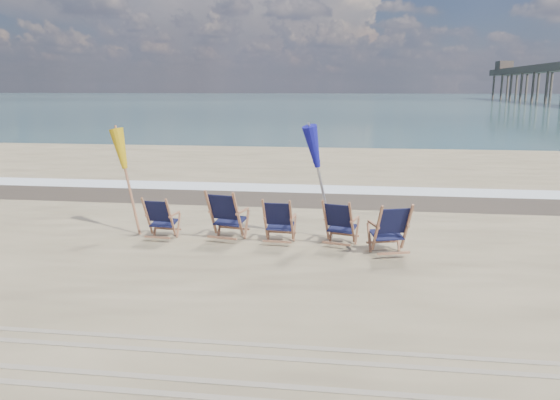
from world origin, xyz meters
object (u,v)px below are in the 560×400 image
Objects in this scene: beach_chair_0 at (171,219)px; beach_chair_1 at (238,217)px; beach_chair_2 at (291,222)px; umbrella_yellow at (127,153)px; beach_chair_3 at (352,225)px; umbrella_blue at (323,149)px; beach_chair_4 at (407,229)px.

beach_chair_1 is at bearing -171.84° from beach_chair_0.
beach_chair_2 is 3.77m from umbrella_yellow.
beach_chair_3 reaches higher than beach_chair_2.
beach_chair_4 is at bearing -29.12° from umbrella_blue.
umbrella_yellow is at bearing 2.17° from beach_chair_1.
beach_chair_4 reaches higher than beach_chair_3.
beach_chair_4 is (1.02, -0.34, 0.04)m from beach_chair_3.
beach_chair_4 reaches higher than beach_chair_2.
umbrella_blue is (-1.64, 0.91, 1.36)m from beach_chair_4.
beach_chair_1 is 1.12× the size of beach_chair_3.
beach_chair_2 is 2.23m from beach_chair_4.
umbrella_yellow reaches higher than beach_chair_2.
beach_chair_0 is 4.68m from beach_chair_4.
beach_chair_4 is at bearing 178.17° from beach_chair_3.
beach_chair_2 is 1.19m from beach_chair_3.
umbrella_blue is at bearing -151.80° from beach_chair_1.
beach_chair_1 is (1.38, 0.07, 0.08)m from beach_chair_0.
beach_chair_2 is at bearing -170.55° from beach_chair_1.
beach_chair_1 is at bearing -25.44° from beach_chair_4.
beach_chair_2 is 0.93× the size of beach_chair_4.
umbrella_blue is (3.03, 0.55, 1.41)m from beach_chair_0.
beach_chair_0 is 3.65m from beach_chair_3.
beach_chair_1 is at bearing -163.70° from umbrella_blue.
beach_chair_1 reaches higher than beach_chair_4.
umbrella_blue is (4.09, 0.06, 0.14)m from umbrella_yellow.
umbrella_blue reaches higher than umbrella_yellow.
umbrella_blue reaches higher than beach_chair_3.
beach_chair_2 is at bearing 14.14° from beach_chair_3.
umbrella_yellow reaches higher than beach_chair_0.
umbrella_blue is (0.56, 0.53, 1.39)m from beach_chair_2.
beach_chair_3 is 0.93× the size of beach_chair_4.
beach_chair_3 is 1.07m from beach_chair_4.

